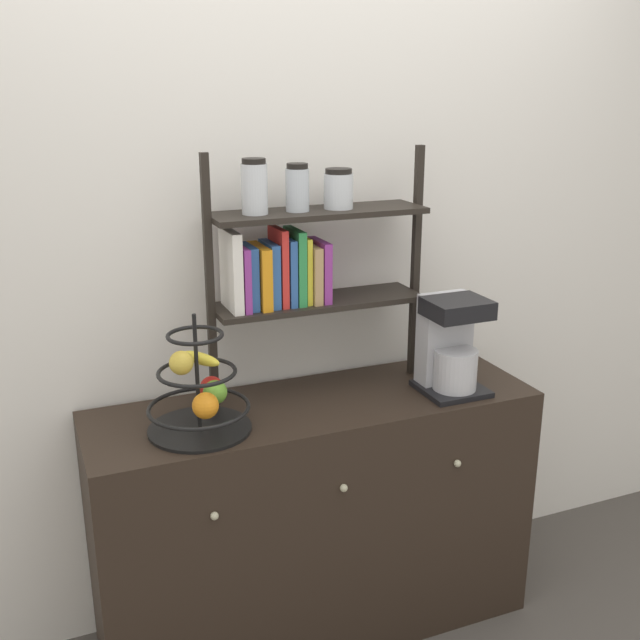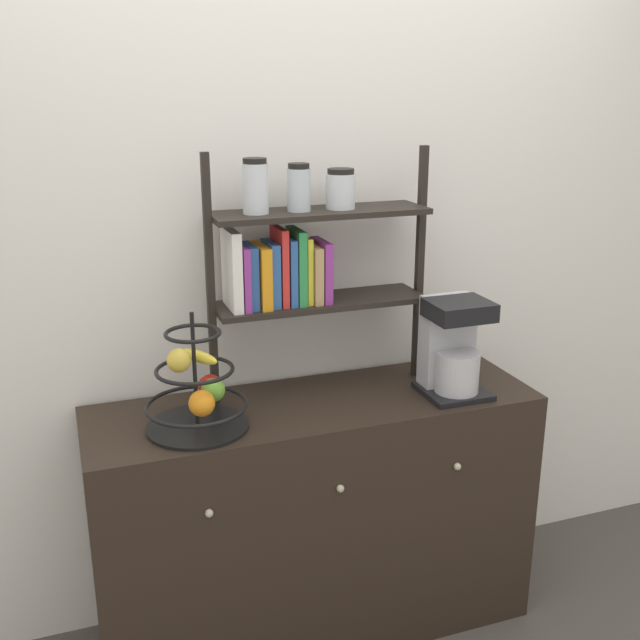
% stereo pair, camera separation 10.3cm
% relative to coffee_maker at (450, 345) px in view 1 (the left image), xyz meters
% --- Properties ---
extents(wall_back, '(7.00, 0.05, 2.60)m').
position_rel_coffee_maker_xyz_m(wall_back, '(-0.45, 0.34, 0.30)').
color(wall_back, silver).
rests_on(wall_back, ground_plane).
extents(sideboard, '(1.45, 0.47, 0.85)m').
position_rel_coffee_maker_xyz_m(sideboard, '(-0.45, 0.07, -0.58)').
color(sideboard, black).
rests_on(sideboard, ground_plane).
extents(coffee_maker, '(0.20, 0.20, 0.32)m').
position_rel_coffee_maker_xyz_m(coffee_maker, '(0.00, 0.00, 0.00)').
color(coffee_maker, black).
rests_on(coffee_maker, sideboard).
extents(fruit_stand, '(0.30, 0.30, 0.36)m').
position_rel_coffee_maker_xyz_m(fruit_stand, '(-0.83, 0.01, -0.04)').
color(fruit_stand, black).
rests_on(fruit_stand, sideboard).
extents(shelf_hutch, '(0.74, 0.20, 0.79)m').
position_rel_coffee_maker_xyz_m(shelf_hutch, '(-0.48, 0.18, 0.31)').
color(shelf_hutch, black).
rests_on(shelf_hutch, sideboard).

